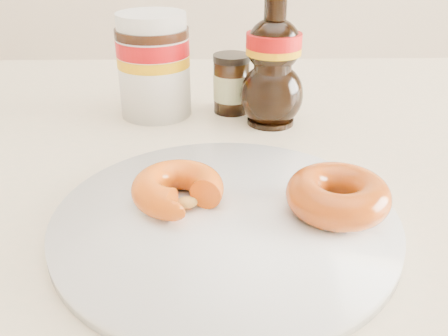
{
  "coord_description": "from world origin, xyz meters",
  "views": [
    {
      "loc": [
        -0.07,
        -0.4,
        1.0
      ],
      "look_at": [
        -0.06,
        0.03,
        0.79
      ],
      "focal_mm": 40.0,
      "sensor_mm": 36.0,
      "label": 1
    }
  ],
  "objects_px": {
    "plate": "(225,221)",
    "syrup_bottle": "(273,64)",
    "dark_jar": "(231,84)",
    "nutella_jar": "(154,61)",
    "donut_whole": "(338,195)",
    "donut_bitten": "(178,189)",
    "dining_table": "(275,227)"
  },
  "relations": [
    {
      "from": "donut_bitten",
      "to": "donut_whole",
      "type": "relative_size",
      "value": 0.92
    },
    {
      "from": "syrup_bottle",
      "to": "dining_table",
      "type": "bearing_deg",
      "value": -91.68
    },
    {
      "from": "donut_bitten",
      "to": "nutella_jar",
      "type": "relative_size",
      "value": 0.61
    },
    {
      "from": "donut_bitten",
      "to": "donut_whole",
      "type": "height_order",
      "value": "donut_whole"
    },
    {
      "from": "dark_jar",
      "to": "nutella_jar",
      "type": "bearing_deg",
      "value": -176.5
    },
    {
      "from": "syrup_bottle",
      "to": "dark_jar",
      "type": "bearing_deg",
      "value": 138.78
    },
    {
      "from": "dining_table",
      "to": "syrup_bottle",
      "type": "bearing_deg",
      "value": 88.32
    },
    {
      "from": "nutella_jar",
      "to": "syrup_bottle",
      "type": "bearing_deg",
      "value": -13.83
    },
    {
      "from": "donut_whole",
      "to": "dark_jar",
      "type": "bearing_deg",
      "value": 106.13
    },
    {
      "from": "plate",
      "to": "syrup_bottle",
      "type": "xyz_separation_m",
      "value": [
        0.07,
        0.25,
        0.07
      ]
    },
    {
      "from": "plate",
      "to": "dark_jar",
      "type": "distance_m",
      "value": 0.3
    },
    {
      "from": "donut_bitten",
      "to": "nutella_jar",
      "type": "height_order",
      "value": "nutella_jar"
    },
    {
      "from": "dining_table",
      "to": "syrup_bottle",
      "type": "relative_size",
      "value": 8.67
    },
    {
      "from": "donut_whole",
      "to": "donut_bitten",
      "type": "bearing_deg",
      "value": 173.18
    },
    {
      "from": "nutella_jar",
      "to": "syrup_bottle",
      "type": "height_order",
      "value": "syrup_bottle"
    },
    {
      "from": "donut_bitten",
      "to": "syrup_bottle",
      "type": "height_order",
      "value": "syrup_bottle"
    },
    {
      "from": "dining_table",
      "to": "nutella_jar",
      "type": "bearing_deg",
      "value": 132.84
    },
    {
      "from": "dining_table",
      "to": "syrup_bottle",
      "type": "height_order",
      "value": "syrup_bottle"
    },
    {
      "from": "donut_bitten",
      "to": "nutella_jar",
      "type": "bearing_deg",
      "value": 119.03
    },
    {
      "from": "plate",
      "to": "syrup_bottle",
      "type": "distance_m",
      "value": 0.27
    },
    {
      "from": "nutella_jar",
      "to": "plate",
      "type": "bearing_deg",
      "value": -72.71
    },
    {
      "from": "dining_table",
      "to": "donut_bitten",
      "type": "distance_m",
      "value": 0.19
    },
    {
      "from": "nutella_jar",
      "to": "dark_jar",
      "type": "relative_size",
      "value": 1.7
    },
    {
      "from": "plate",
      "to": "dark_jar",
      "type": "bearing_deg",
      "value": 87.06
    },
    {
      "from": "donut_whole",
      "to": "nutella_jar",
      "type": "relative_size",
      "value": 0.67
    },
    {
      "from": "dining_table",
      "to": "donut_whole",
      "type": "relative_size",
      "value": 15.28
    },
    {
      "from": "nutella_jar",
      "to": "syrup_bottle",
      "type": "xyz_separation_m",
      "value": [
        0.16,
        -0.04,
        0.01
      ]
    },
    {
      "from": "plate",
      "to": "donut_whole",
      "type": "height_order",
      "value": "donut_whole"
    },
    {
      "from": "syrup_bottle",
      "to": "plate",
      "type": "bearing_deg",
      "value": -104.86
    },
    {
      "from": "plate",
      "to": "donut_whole",
      "type": "distance_m",
      "value": 0.1
    },
    {
      "from": "donut_bitten",
      "to": "syrup_bottle",
      "type": "bearing_deg",
      "value": 83.69
    },
    {
      "from": "nutella_jar",
      "to": "syrup_bottle",
      "type": "relative_size",
      "value": 0.85
    }
  ]
}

